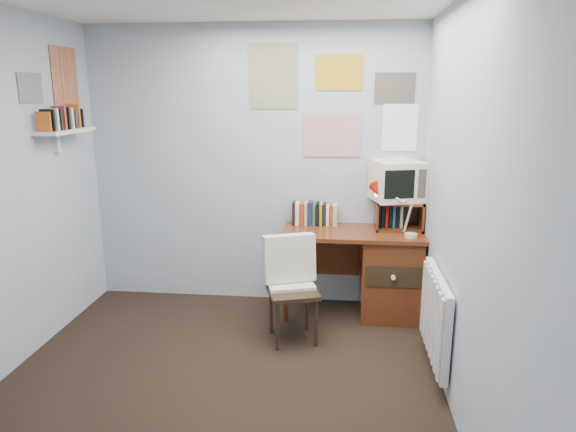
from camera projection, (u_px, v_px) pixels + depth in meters
name	position (u px, v px, depth m)	size (l,w,h in m)	color
ground	(211.00, 404.00, 3.25)	(3.50, 3.50, 0.00)	black
back_wall	(254.00, 168.00, 4.64)	(3.00, 0.02, 2.50)	#A9B3C1
right_wall	(472.00, 220.00, 2.80)	(0.02, 3.50, 2.50)	#A9B3C1
desk	(383.00, 271.00, 4.46)	(1.20, 0.55, 0.76)	#622D16
desk_chair	(293.00, 292.00, 4.00)	(0.41, 0.39, 0.80)	black
desk_lamp	(412.00, 214.00, 4.17)	(0.27, 0.23, 0.38)	red
tv_riser	(399.00, 215.00, 4.44)	(0.40, 0.30, 0.25)	#622D16
crt_tv	(397.00, 179.00, 4.39)	(0.39, 0.36, 0.37)	#EBE2C5
book_row	(326.00, 213.00, 4.57)	(0.60, 0.14, 0.22)	#622D16
radiator	(436.00, 316.00, 3.53)	(0.09, 0.80, 0.60)	white
wall_shelf	(65.00, 131.00, 4.06)	(0.20, 0.62, 0.24)	white
posters_back	(333.00, 100.00, 4.42)	(1.20, 0.01, 0.90)	white
posters_left	(49.00, 81.00, 3.98)	(0.01, 0.70, 0.60)	white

